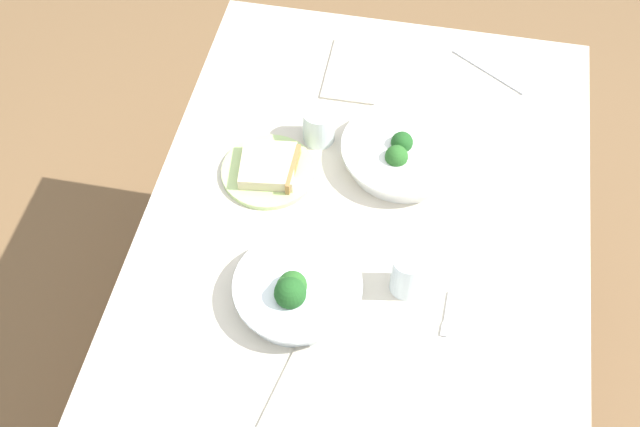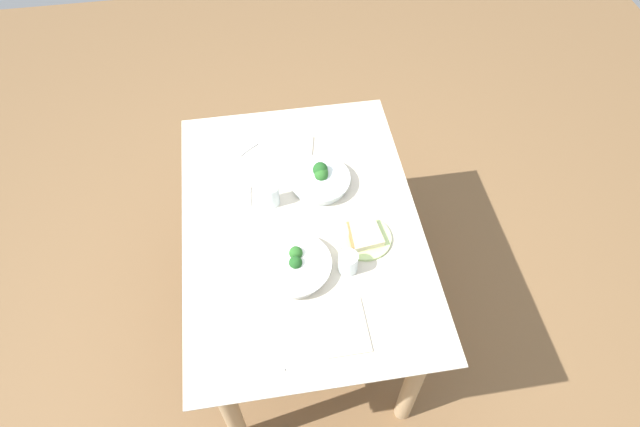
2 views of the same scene
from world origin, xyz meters
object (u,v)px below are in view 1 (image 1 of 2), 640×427
(broccoli_bowl_near, at_px, (403,152))
(napkin_folded_upper, at_px, (358,71))
(water_glass_side, at_px, (407,274))
(bread_side_plate, at_px, (269,169))
(fork_by_near_bowl, at_px, (447,316))
(napkin_folded_lower, at_px, (314,398))
(water_glass_center, at_px, (319,125))
(broccoli_bowl_far, at_px, (297,290))
(table_knife_left, at_px, (488,71))

(broccoli_bowl_near, relative_size, napkin_folded_upper, 1.33)
(broccoli_bowl_near, bearing_deg, water_glass_side, -171.36)
(bread_side_plate, bearing_deg, water_glass_side, -125.03)
(bread_side_plate, xyz_separation_m, fork_by_near_bowl, (-0.28, -0.42, -0.01))
(broccoli_bowl_near, distance_m, napkin_folded_upper, 0.29)
(broccoli_bowl_near, distance_m, napkin_folded_lower, 0.59)
(bread_side_plate, distance_m, water_glass_center, 0.15)
(napkin_folded_lower, bearing_deg, fork_by_near_bowl, -45.59)
(broccoli_bowl_far, xyz_separation_m, table_knife_left, (0.70, -0.32, -0.03))
(water_glass_side, relative_size, table_knife_left, 0.46)
(broccoli_bowl_near, bearing_deg, fork_by_near_bowl, -160.10)
(water_glass_center, xyz_separation_m, table_knife_left, (0.29, -0.36, -0.04))
(fork_by_near_bowl, height_order, napkin_folded_upper, napkin_folded_upper)
(water_glass_side, distance_m, napkin_folded_upper, 0.61)
(bread_side_plate, height_order, water_glass_center, water_glass_center)
(broccoli_bowl_far, bearing_deg, water_glass_center, 5.24)
(table_knife_left, height_order, napkin_folded_lower, napkin_folded_lower)
(napkin_folded_lower, bearing_deg, table_knife_left, -15.42)
(broccoli_bowl_near, distance_m, water_glass_center, 0.20)
(table_knife_left, xyz_separation_m, napkin_folded_upper, (-0.06, 0.31, 0.00))
(water_glass_center, bearing_deg, table_knife_left, -51.40)
(fork_by_near_bowl, distance_m, napkin_folded_lower, 0.30)
(broccoli_bowl_far, bearing_deg, napkin_folded_upper, -1.21)
(broccoli_bowl_far, xyz_separation_m, water_glass_side, (0.07, -0.20, 0.02))
(water_glass_center, distance_m, water_glass_side, 0.43)
(broccoli_bowl_near, bearing_deg, table_knife_left, -27.81)
(water_glass_side, xyz_separation_m, napkin_folded_upper, (0.58, 0.19, -0.05))
(fork_by_near_bowl, bearing_deg, broccoli_bowl_far, -85.27)
(water_glass_side, bearing_deg, bread_side_plate, 54.97)
(bread_side_plate, xyz_separation_m, water_glass_center, (0.12, -0.09, 0.03))
(table_knife_left, distance_m, napkin_folded_lower, 0.94)
(bread_side_plate, bearing_deg, broccoli_bowl_far, -157.26)
(water_glass_center, xyz_separation_m, napkin_folded_lower, (-0.62, -0.11, -0.04))
(napkin_folded_upper, bearing_deg, bread_side_plate, 158.41)
(bread_side_plate, height_order, water_glass_side, water_glass_side)
(napkin_folded_lower, bearing_deg, water_glass_center, 10.25)
(napkin_folded_lower, bearing_deg, napkin_folded_upper, 4.04)
(fork_by_near_bowl, xyz_separation_m, table_knife_left, (0.69, -0.03, -0.00))
(broccoli_bowl_far, bearing_deg, napkin_folded_lower, -159.80)
(water_glass_side, relative_size, fork_by_near_bowl, 0.98)
(broccoli_bowl_near, relative_size, water_glass_side, 2.81)
(napkin_folded_upper, height_order, napkin_folded_lower, same)
(water_glass_side, bearing_deg, napkin_folded_lower, 153.51)
(fork_by_near_bowl, bearing_deg, water_glass_center, -138.89)
(fork_by_near_bowl, height_order, table_knife_left, same)
(broccoli_bowl_near, height_order, napkin_folded_upper, broccoli_bowl_near)
(broccoli_bowl_near, relative_size, table_knife_left, 1.30)
(fork_by_near_bowl, xyz_separation_m, napkin_folded_upper, (0.63, 0.28, 0.00))
(napkin_folded_upper, bearing_deg, water_glass_center, 167.15)
(water_glass_center, bearing_deg, water_glass_side, -145.34)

